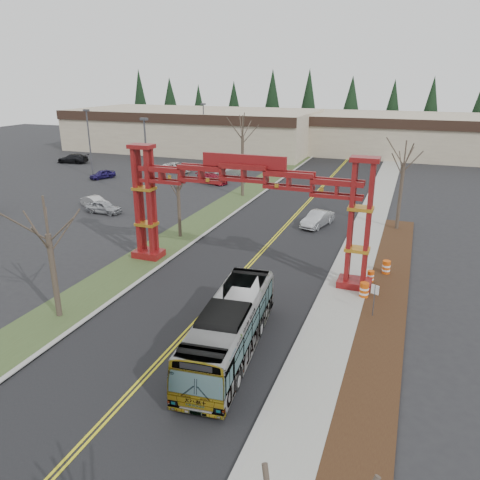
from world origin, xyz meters
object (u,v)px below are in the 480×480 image
at_px(parked_car_far_c, 73,158).
at_px(light_pole_far, 204,127).
at_px(light_pole_mid, 89,138).
at_px(retail_building_east, 413,135).
at_px(bare_tree_median_mid, 178,186).
at_px(barrel_north, 386,268).
at_px(retail_building_west, 194,129).
at_px(parked_car_near_b, 95,202).
at_px(parked_car_mid_b, 102,174).
at_px(transit_bus, 230,328).
at_px(barrel_mid, 370,277).
at_px(bare_tree_median_far, 243,136).
at_px(street_sign, 375,294).
at_px(parked_car_near_a, 104,207).
at_px(parked_car_mid_a, 212,179).
at_px(silver_sedan, 317,219).
at_px(parked_car_far_a, 230,173).
at_px(bare_tree_right_far, 404,165).
at_px(parked_car_far_b, 176,167).
at_px(light_pole_near, 146,155).
at_px(barrel_south, 364,291).
at_px(bare_tree_median_near, 48,235).

distance_m(parked_car_far_c, light_pole_far, 22.27).
xyz_separation_m(parked_car_far_c, light_pole_mid, (9.97, -7.95, 4.63)).
relative_size(retail_building_east, light_pole_far, 4.09).
bearing_deg(bare_tree_median_mid, barrel_north, -7.30).
distance_m(retail_building_west, light_pole_far, 12.45).
bearing_deg(parked_car_near_b, parked_car_mid_b, 50.47).
height_order(transit_bus, light_pole_mid, light_pole_mid).
height_order(bare_tree_median_mid, barrel_mid, bare_tree_median_mid).
height_order(bare_tree_median_far, street_sign, bare_tree_median_far).
height_order(parked_car_near_a, parked_car_mid_b, parked_car_near_a).
bearing_deg(parked_car_mid_a, barrel_mid, -120.21).
height_order(retail_building_east, silver_sedan, retail_building_east).
distance_m(parked_car_far_a, bare_tree_median_mid, 25.52).
bearing_deg(light_pole_far, bare_tree_right_far, -41.39).
bearing_deg(parked_car_far_c, barrel_north, 54.25).
distance_m(parked_car_far_b, bare_tree_median_mid, 30.48).
height_order(light_pole_near, barrel_south, light_pole_near).
distance_m(bare_tree_median_far, street_sign, 31.23).
height_order(retail_building_west, barrel_south, retail_building_west).
height_order(bare_tree_median_mid, light_pole_near, light_pole_near).
bearing_deg(parked_car_near_a, parked_car_near_b, 56.80).
relative_size(parked_car_far_a, barrel_north, 4.29).
relative_size(parked_car_near_b, parked_car_far_c, 0.73).
height_order(parked_car_near_a, barrel_north, parked_car_near_a).
bearing_deg(barrel_mid, parked_car_far_a, 127.28).
xyz_separation_m(bare_tree_median_mid, bare_tree_right_far, (18.00, 9.05, 1.48)).
distance_m(transit_bus, parked_car_mid_b, 47.53).
height_order(parked_car_far_b, barrel_mid, parked_car_far_b).
distance_m(parked_car_near_a, light_pole_near, 7.62).
bearing_deg(retail_building_west, silver_sedan, -51.44).
xyz_separation_m(parked_car_far_b, bare_tree_median_far, (14.42, -10.50, 6.35)).
xyz_separation_m(transit_bus, barrel_south, (5.75, 8.92, -0.93)).
relative_size(retail_building_east, light_pole_near, 4.06).
distance_m(barrel_mid, barrel_north, 2.06).
bearing_deg(transit_bus, barrel_north, 57.36).
distance_m(retail_building_west, barrel_north, 64.71).
bearing_deg(retail_building_west, transit_bus, -62.78).
relative_size(parked_car_mid_a, light_pole_mid, 0.49).
height_order(parked_car_mid_b, parked_car_far_a, parked_car_far_a).
xyz_separation_m(parked_car_near_a, bare_tree_median_far, (11.01, 12.04, 6.37)).
xyz_separation_m(parked_car_near_b, barrel_mid, (30.15, -9.68, -0.17)).
distance_m(retail_building_east, parked_car_far_c, 59.74).
relative_size(bare_tree_median_mid, light_pole_mid, 0.71).
relative_size(bare_tree_median_near, light_pole_mid, 0.80).
bearing_deg(barrel_north, street_sign, -92.17).
xyz_separation_m(parked_car_far_a, light_pole_far, (-10.16, 13.58, 4.62)).
bearing_deg(street_sign, barrel_north, 87.83).
distance_m(light_pole_mid, barrel_mid, 47.47).
xyz_separation_m(light_pole_near, light_pole_mid, (-15.09, 9.74, -0.03)).
distance_m(parked_car_near_a, parked_car_far_b, 22.80).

